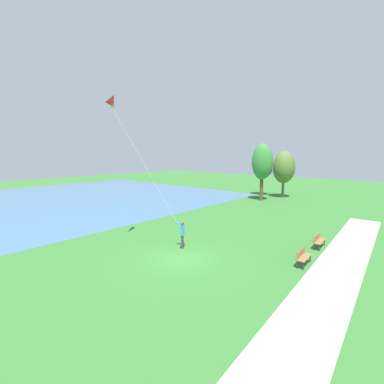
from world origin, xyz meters
The scene contains 10 objects.
ground_plane centered at (0.00, 0.00, 0.00)m, with size 120.00×120.00×0.00m, color #33702D.
lake_water centered at (-26.49, 4.00, 0.00)m, with size 36.00×44.00×0.01m, color teal.
walkway_path centered at (7.46, 2.00, 0.01)m, with size 2.40×32.00×0.02m, color #B7AD99.
person_kite_flyer centered at (-1.26, 1.47, 1.05)m, with size 0.62×0.56×1.83m.
flying_kite centered at (-4.67, -0.99, 9.26)m, with size 3.67×2.83×7.99m.
park_bench_near_walkway centered at (5.68, 3.90, 0.51)m, with size 0.52×1.52×0.88m.
park_bench_far_walkway centered at (5.49, 7.40, 0.51)m, with size 0.52×1.52×0.88m.
tree_treeline_left centered at (-7.80, 25.73, 3.80)m, with size 2.77×2.64×5.09m.
tree_horizon_far centered at (-5.68, 21.30, 5.05)m, with size 2.72×2.41×7.44m.
tree_lakeside_near centered at (-4.56, 25.66, 4.24)m, with size 2.97×3.26×6.49m.
Camera 1 is at (10.39, -10.81, 6.14)m, focal length 24.99 mm.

